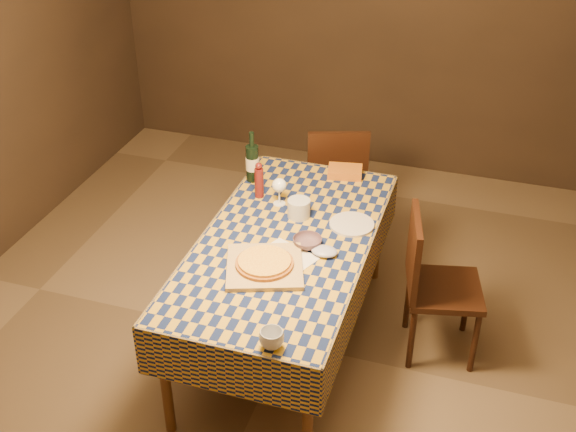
{
  "coord_description": "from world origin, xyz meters",
  "views": [
    {
      "loc": [
        1.02,
        -3.17,
        3.05
      ],
      "look_at": [
        0.0,
        0.05,
        0.9
      ],
      "focal_mm": 45.0,
      "sensor_mm": 36.0,
      "label": 1
    }
  ],
  "objects_px": {
    "chair_far": "(336,177)",
    "white_plate": "(352,224)",
    "pizza": "(265,262)",
    "dining_table": "(285,251)",
    "chair_right": "(431,279)",
    "bowl": "(307,242)",
    "wine_bottle": "(252,162)",
    "cutting_board": "(265,266)"
  },
  "relations": [
    {
      "from": "white_plate",
      "to": "chair_right",
      "type": "xyz_separation_m",
      "value": [
        0.49,
        -0.04,
        -0.25
      ]
    },
    {
      "from": "chair_right",
      "to": "white_plate",
      "type": "bearing_deg",
      "value": 175.82
    },
    {
      "from": "cutting_board",
      "to": "chair_right",
      "type": "bearing_deg",
      "value": 31.44
    },
    {
      "from": "cutting_board",
      "to": "chair_right",
      "type": "xyz_separation_m",
      "value": [
        0.83,
        0.51,
        -0.26
      ]
    },
    {
      "from": "pizza",
      "to": "chair_far",
      "type": "distance_m",
      "value": 1.53
    },
    {
      "from": "white_plate",
      "to": "chair_right",
      "type": "distance_m",
      "value": 0.55
    },
    {
      "from": "dining_table",
      "to": "cutting_board",
      "type": "height_order",
      "value": "cutting_board"
    },
    {
      "from": "pizza",
      "to": "chair_far",
      "type": "xyz_separation_m",
      "value": [
        0.01,
        1.5,
        -0.29
      ]
    },
    {
      "from": "pizza",
      "to": "wine_bottle",
      "type": "relative_size",
      "value": 1.22
    },
    {
      "from": "dining_table",
      "to": "pizza",
      "type": "xyz_separation_m",
      "value": [
        -0.02,
        -0.29,
        0.12
      ]
    },
    {
      "from": "wine_bottle",
      "to": "white_plate",
      "type": "height_order",
      "value": "wine_bottle"
    },
    {
      "from": "wine_bottle",
      "to": "chair_far",
      "type": "distance_m",
      "value": 0.83
    },
    {
      "from": "chair_far",
      "to": "white_plate",
      "type": "bearing_deg",
      "value": -70.87
    },
    {
      "from": "cutting_board",
      "to": "wine_bottle",
      "type": "relative_size",
      "value": 1.19
    },
    {
      "from": "cutting_board",
      "to": "pizza",
      "type": "height_order",
      "value": "pizza"
    },
    {
      "from": "bowl",
      "to": "white_plate",
      "type": "bearing_deg",
      "value": 55.86
    },
    {
      "from": "pizza",
      "to": "white_plate",
      "type": "relative_size",
      "value": 1.57
    },
    {
      "from": "dining_table",
      "to": "pizza",
      "type": "relative_size",
      "value": 4.52
    },
    {
      "from": "pizza",
      "to": "wine_bottle",
      "type": "distance_m",
      "value": 0.96
    },
    {
      "from": "bowl",
      "to": "wine_bottle",
      "type": "bearing_deg",
      "value": 131.81
    },
    {
      "from": "dining_table",
      "to": "bowl",
      "type": "xyz_separation_m",
      "value": [
        0.13,
        -0.02,
        0.1
      ]
    },
    {
      "from": "dining_table",
      "to": "cutting_board",
      "type": "bearing_deg",
      "value": -94.66
    },
    {
      "from": "chair_far",
      "to": "pizza",
      "type": "bearing_deg",
      "value": -90.47
    },
    {
      "from": "cutting_board",
      "to": "wine_bottle",
      "type": "bearing_deg",
      "value": 113.74
    },
    {
      "from": "chair_right",
      "to": "chair_far",
      "type": "bearing_deg",
      "value": 129.64
    },
    {
      "from": "pizza",
      "to": "wine_bottle",
      "type": "height_order",
      "value": "wine_bottle"
    },
    {
      "from": "cutting_board",
      "to": "pizza",
      "type": "distance_m",
      "value": 0.03
    },
    {
      "from": "pizza",
      "to": "bowl",
      "type": "distance_m",
      "value": 0.31
    },
    {
      "from": "pizza",
      "to": "chair_far",
      "type": "bearing_deg",
      "value": 89.53
    },
    {
      "from": "chair_far",
      "to": "bowl",
      "type": "bearing_deg",
      "value": -83.32
    },
    {
      "from": "wine_bottle",
      "to": "bowl",
      "type": "bearing_deg",
      "value": -48.19
    },
    {
      "from": "bowl",
      "to": "chair_right",
      "type": "distance_m",
      "value": 0.77
    },
    {
      "from": "dining_table",
      "to": "chair_right",
      "type": "distance_m",
      "value": 0.86
    },
    {
      "from": "bowl",
      "to": "chair_right",
      "type": "bearing_deg",
      "value": 19.53
    },
    {
      "from": "dining_table",
      "to": "cutting_board",
      "type": "distance_m",
      "value": 0.3
    },
    {
      "from": "cutting_board",
      "to": "pizza",
      "type": "bearing_deg",
      "value": 90.0
    },
    {
      "from": "pizza",
      "to": "chair_far",
      "type": "height_order",
      "value": "chair_far"
    },
    {
      "from": "wine_bottle",
      "to": "white_plate",
      "type": "distance_m",
      "value": 0.81
    },
    {
      "from": "white_plate",
      "to": "chair_far",
      "type": "distance_m",
      "value": 1.04
    },
    {
      "from": "bowl",
      "to": "chair_far",
      "type": "xyz_separation_m",
      "value": [
        -0.14,
        1.23,
        -0.27
      ]
    },
    {
      "from": "dining_table",
      "to": "white_plate",
      "type": "height_order",
      "value": "white_plate"
    },
    {
      "from": "bowl",
      "to": "chair_far",
      "type": "relative_size",
      "value": 0.17
    }
  ]
}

